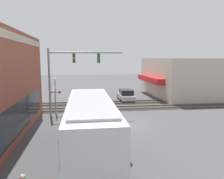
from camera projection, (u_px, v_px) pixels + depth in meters
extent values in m
plane|color=#4C4C4F|center=(121.00, 124.00, 18.91)|extent=(120.00, 120.00, 0.00)
cube|color=beige|center=(7.00, 35.00, 12.97)|extent=(19.05, 0.36, 0.50)
cube|color=black|center=(14.00, 122.00, 13.73)|extent=(15.84, 0.12, 2.20)
cube|color=beige|center=(181.00, 77.00, 33.80)|extent=(13.88, 8.98, 5.70)
cube|color=red|center=(150.00, 79.00, 33.16)|extent=(9.72, 1.20, 0.80)
cube|color=silver|center=(90.00, 124.00, 12.84)|extent=(10.13, 2.55, 2.78)
cube|color=black|center=(90.00, 117.00, 12.78)|extent=(9.92, 2.59, 1.17)
cube|color=#288438|center=(91.00, 144.00, 13.01)|extent=(9.92, 2.58, 0.24)
cube|color=#A5A8AA|center=(90.00, 100.00, 12.64)|extent=(8.61, 2.17, 0.12)
cylinder|color=black|center=(89.00, 130.00, 15.83)|extent=(1.00, 2.57, 1.00)
cylinder|color=black|center=(94.00, 174.00, 9.82)|extent=(1.00, 2.57, 1.00)
cylinder|color=gray|center=(50.00, 83.00, 21.20)|extent=(0.20, 0.20, 6.64)
cylinder|color=gray|center=(86.00, 53.00, 21.27)|extent=(0.16, 7.21, 0.16)
cube|color=#284723|center=(74.00, 58.00, 21.19)|extent=(0.30, 0.27, 0.90)
sphere|color=yellow|center=(74.00, 58.00, 21.03)|extent=(0.20, 0.20, 0.20)
cube|color=#284723|center=(99.00, 58.00, 21.51)|extent=(0.30, 0.27, 0.90)
sphere|color=green|center=(99.00, 58.00, 21.35)|extent=(0.20, 0.20, 0.20)
cylinder|color=gray|center=(55.00, 97.00, 22.05)|extent=(0.14, 0.14, 3.60)
cube|color=white|center=(55.00, 84.00, 21.87)|extent=(1.41, 0.06, 1.41)
cube|color=white|center=(55.00, 84.00, 21.87)|extent=(1.41, 0.06, 1.41)
cylinder|color=#38383A|center=(55.00, 92.00, 21.98)|extent=(0.08, 0.90, 0.08)
sphere|color=red|center=(60.00, 92.00, 21.99)|extent=(0.28, 0.28, 0.28)
sphere|color=red|center=(51.00, 92.00, 21.87)|extent=(0.28, 0.28, 0.28)
cube|color=#332D28|center=(112.00, 109.00, 24.80)|extent=(2.60, 60.00, 0.03)
cube|color=#6B6056|center=(112.00, 110.00, 24.08)|extent=(0.07, 60.00, 0.15)
cube|color=#6B6056|center=(111.00, 107.00, 25.49)|extent=(0.07, 60.00, 0.15)
cube|color=#332D28|center=(108.00, 103.00, 27.94)|extent=(2.60, 60.00, 0.03)
cube|color=#6B6056|center=(109.00, 104.00, 27.22)|extent=(0.07, 60.00, 0.15)
cube|color=#6B6056|center=(108.00, 101.00, 28.63)|extent=(0.07, 60.00, 0.15)
cube|color=#B7B7BC|center=(126.00, 96.00, 29.76)|extent=(4.20, 1.80, 0.59)
cube|color=black|center=(126.00, 92.00, 29.46)|extent=(2.31, 1.62, 0.69)
cylinder|color=black|center=(124.00, 96.00, 31.07)|extent=(0.64, 1.82, 0.64)
cylinder|color=black|center=(128.00, 100.00, 28.51)|extent=(0.64, 1.82, 0.64)
cylinder|color=#2D3351|center=(125.00, 153.00, 12.26)|extent=(0.28, 0.28, 0.77)
cylinder|color=#4C4C51|center=(125.00, 141.00, 12.16)|extent=(0.34, 0.34, 0.65)
sphere|color=tan|center=(125.00, 134.00, 12.10)|extent=(0.21, 0.21, 0.21)
sphere|color=tan|center=(23.00, 177.00, 7.55)|extent=(0.22, 0.22, 0.22)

